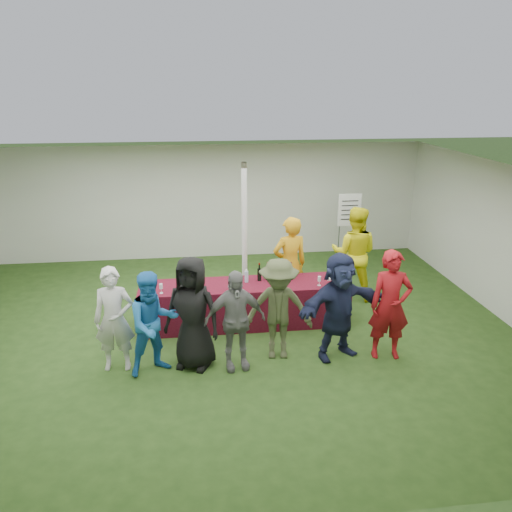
{
  "coord_description": "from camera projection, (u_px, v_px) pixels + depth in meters",
  "views": [
    {
      "loc": [
        -0.37,
        -7.63,
        4.02
      ],
      "look_at": [
        0.6,
        0.28,
        1.25
      ],
      "focal_mm": 35.0,
      "sensor_mm": 36.0,
      "label": 1
    }
  ],
  "objects": [
    {
      "name": "ground",
      "position": [
        223.0,
        332.0,
        8.52
      ],
      "size": [
        60.0,
        60.0,
        0.0
      ],
      "primitive_type": "plane",
      "color": "#284719",
      "rests_on": "ground"
    },
    {
      "name": "tent",
      "position": [
        244.0,
        235.0,
        9.26
      ],
      "size": [
        10.0,
        10.0,
        10.0
      ],
      "color": "white",
      "rests_on": "ground"
    },
    {
      "name": "serving_table",
      "position": [
        245.0,
        304.0,
        8.71
      ],
      "size": [
        3.6,
        0.8,
        0.75
      ],
      "primitive_type": "cube",
      "color": "maroon",
      "rests_on": "ground"
    },
    {
      "name": "wine_bottles",
      "position": [
        275.0,
        273.0,
        8.73
      ],
      "size": [
        0.63,
        0.1,
        0.32
      ],
      "color": "black",
      "rests_on": "serving_table"
    },
    {
      "name": "wine_glasses",
      "position": [
        221.0,
        284.0,
        8.27
      ],
      "size": [
        2.72,
        0.12,
        0.16
      ],
      "color": "silver",
      "rests_on": "serving_table"
    },
    {
      "name": "water_bottle",
      "position": [
        246.0,
        276.0,
        8.63
      ],
      "size": [
        0.07,
        0.07,
        0.23
      ],
      "color": "silver",
      "rests_on": "serving_table"
    },
    {
      "name": "bar_towel",
      "position": [
        333.0,
        278.0,
        8.81
      ],
      "size": [
        0.25,
        0.18,
        0.03
      ],
      "primitive_type": "cube",
      "color": "white",
      "rests_on": "serving_table"
    },
    {
      "name": "dump_bucket",
      "position": [
        338.0,
        280.0,
        8.53
      ],
      "size": [
        0.24,
        0.24,
        0.18
      ],
      "primitive_type": "cylinder",
      "color": "slate",
      "rests_on": "serving_table"
    },
    {
      "name": "wine_list_sign",
      "position": [
        349.0,
        216.0,
        10.73
      ],
      "size": [
        0.5,
        0.03,
        1.8
      ],
      "color": "slate",
      "rests_on": "ground"
    },
    {
      "name": "staff_pourer",
      "position": [
        290.0,
        265.0,
        9.06
      ],
      "size": [
        0.73,
        0.56,
        1.8
      ],
      "primitive_type": "imported",
      "rotation": [
        0.0,
        0.0,
        3.35
      ],
      "color": "orange",
      "rests_on": "ground"
    },
    {
      "name": "staff_back",
      "position": [
        354.0,
        253.0,
        9.61
      ],
      "size": [
        1.09,
        0.98,
        1.84
      ],
      "primitive_type": "imported",
      "rotation": [
        0.0,
        0.0,
        2.75
      ],
      "color": "yellow",
      "rests_on": "ground"
    },
    {
      "name": "customer_0",
      "position": [
        114.0,
        320.0,
        7.19
      ],
      "size": [
        0.58,
        0.39,
        1.58
      ],
      "primitive_type": "imported",
      "rotation": [
        0.0,
        0.0,
        -0.02
      ],
      "color": "silver",
      "rests_on": "ground"
    },
    {
      "name": "customer_1",
      "position": [
        153.0,
        323.0,
        7.11
      ],
      "size": [
        0.93,
        0.84,
        1.56
      ],
      "primitive_type": "imported",
      "rotation": [
        0.0,
        0.0,
        0.4
      ],
      "color": "blue",
      "rests_on": "ground"
    },
    {
      "name": "customer_2",
      "position": [
        192.0,
        313.0,
        7.25
      ],
      "size": [
        0.98,
        0.83,
        1.72
      ],
      "primitive_type": "imported",
      "rotation": [
        0.0,
        0.0,
        -0.39
      ],
      "color": "black",
      "rests_on": "ground"
    },
    {
      "name": "customer_3",
      "position": [
        235.0,
        320.0,
        7.22
      ],
      "size": [
        0.94,
        0.49,
        1.54
      ],
      "primitive_type": "imported",
      "rotation": [
        0.0,
        0.0,
        0.13
      ],
      "color": "slate",
      "rests_on": "ground"
    },
    {
      "name": "customer_4",
      "position": [
        278.0,
        309.0,
        7.51
      ],
      "size": [
        1.09,
        0.71,
        1.6
      ],
      "primitive_type": "imported",
      "rotation": [
        0.0,
        0.0,
        -0.11
      ],
      "color": "#444C2D",
      "rests_on": "ground"
    },
    {
      "name": "customer_5",
      "position": [
        339.0,
        306.0,
        7.51
      ],
      "size": [
        1.64,
        1.0,
        1.68
      ],
      "primitive_type": "imported",
      "rotation": [
        0.0,
        0.0,
        0.35
      ],
      "color": "#1C2241",
      "rests_on": "ground"
    },
    {
      "name": "customer_6",
      "position": [
        390.0,
        305.0,
        7.5
      ],
      "size": [
        0.67,
        0.49,
        1.72
      ],
      "primitive_type": "imported",
      "rotation": [
        0.0,
        0.0,
        -0.13
      ],
      "color": "maroon",
      "rests_on": "ground"
    }
  ]
}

